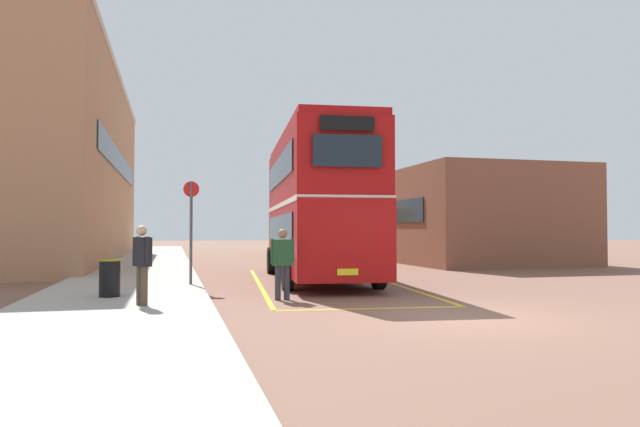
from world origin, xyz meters
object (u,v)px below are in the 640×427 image
at_px(pedestrian_boarding, 282,259).
at_px(pedestrian_waiting_near, 142,259).
at_px(single_deck_bus, 306,230).
at_px(bus_stop_sign, 191,223).
at_px(double_decker_bus, 317,204).
at_px(litter_bin, 110,278).

xyz_separation_m(pedestrian_boarding, pedestrian_waiting_near, (-3.11, -1.27, 0.09)).
distance_m(single_deck_bus, bus_stop_sign, 22.64).
relative_size(double_decker_bus, bus_stop_sign, 3.53).
xyz_separation_m(single_deck_bus, pedestrian_boarding, (-6.21, -24.16, -0.67)).
relative_size(litter_bin, bus_stop_sign, 0.30).
bearing_deg(bus_stop_sign, double_decker_bus, 25.11).
xyz_separation_m(litter_bin, bus_stop_sign, (1.88, 2.62, 1.29)).
height_order(pedestrian_boarding, pedestrian_waiting_near, pedestrian_waiting_near).
bearing_deg(pedestrian_boarding, litter_bin, 173.32).
height_order(pedestrian_boarding, bus_stop_sign, bus_stop_sign).
bearing_deg(double_decker_bus, pedestrian_waiting_near, -129.71).
bearing_deg(single_deck_bus, pedestrian_boarding, -104.42).
bearing_deg(litter_bin, pedestrian_boarding, -6.68).
distance_m(pedestrian_boarding, bus_stop_sign, 3.78).
height_order(double_decker_bus, litter_bin, double_decker_bus).
relative_size(pedestrian_boarding, bus_stop_sign, 0.58).
bearing_deg(single_deck_bus, litter_bin, -113.09).
distance_m(pedestrian_waiting_near, litter_bin, 1.96).
distance_m(double_decker_bus, litter_bin, 7.77).
xyz_separation_m(pedestrian_waiting_near, bus_stop_sign, (1.09, 4.35, 0.80)).
relative_size(double_decker_bus, pedestrian_waiting_near, 6.32).
height_order(double_decker_bus, single_deck_bus, double_decker_bus).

